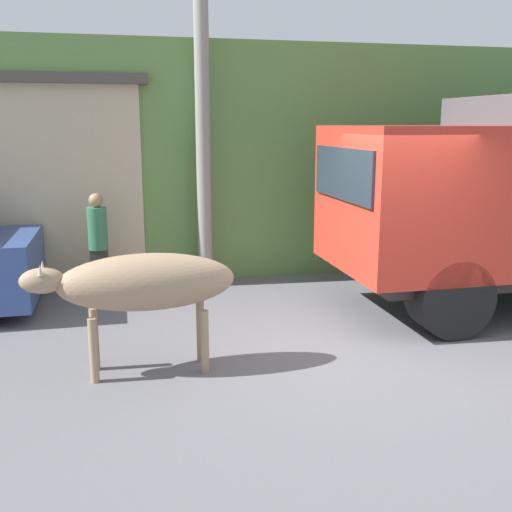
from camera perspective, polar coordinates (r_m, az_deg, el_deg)
name	(u,v)px	position (r m, az deg, el deg)	size (l,w,h in m)	color
ground_plane	(368,348)	(7.34, 10.58, -8.65)	(60.00, 60.00, 0.00)	slate
hillside_embankment	(250,154)	(13.09, -0.59, 9.66)	(32.00, 5.75, 3.95)	#608C47
brown_cow	(143,284)	(6.40, -10.74, -2.61)	(2.20, 0.61, 1.30)	#9E7F60
pedestrian_on_hill	(98,240)	(9.43, -14.80, 1.51)	(0.34, 0.34, 1.60)	#38332D
utility_pole	(202,104)	(9.65, -5.12, 14.20)	(0.90, 0.23, 5.61)	gray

